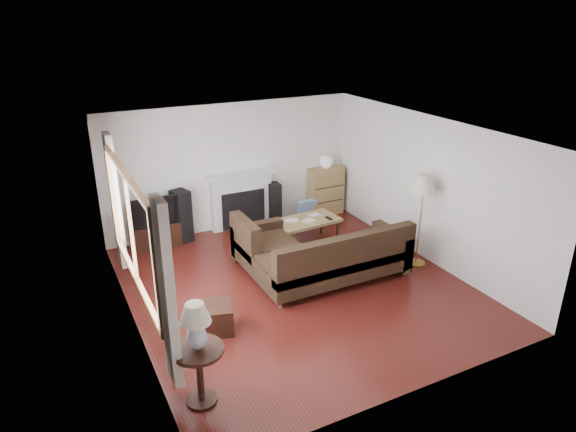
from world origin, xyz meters
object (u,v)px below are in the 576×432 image
bookshelf (325,191)px  sectional_sofa (334,256)px  floor_lamp (420,221)px  tv_stand (155,235)px  coffee_table (306,231)px  side_table (200,375)px

bookshelf → sectional_sofa: bearing=-118.0°
bookshelf → floor_lamp: bearing=-86.1°
tv_stand → bookshelf: bookshelf is taller
tv_stand → sectional_sofa: sectional_sofa is taller
sectional_sofa → coffee_table: (0.29, 1.46, -0.19)m
side_table → bookshelf: bearing=46.0°
coffee_table → floor_lamp: 2.14m
floor_lamp → tv_stand: bearing=144.5°
tv_stand → floor_lamp: bearing=-35.5°
sectional_sofa → coffee_table: 1.50m
coffee_table → floor_lamp: floor_lamp is taller
coffee_table → floor_lamp: size_ratio=0.76×
coffee_table → side_table: size_ratio=1.72×
bookshelf → coffee_table: bearing=-133.6°
bookshelf → floor_lamp: (0.19, -2.77, 0.30)m
tv_stand → floor_lamp: floor_lamp is taller
tv_stand → sectional_sofa: bearing=-48.8°
tv_stand → side_table: size_ratio=1.25×
tv_stand → coffee_table: 2.80m
tv_stand → coffee_table: size_ratio=0.73×
sectional_sofa → side_table: size_ratio=3.76×
sectional_sofa → floor_lamp: size_ratio=1.66×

